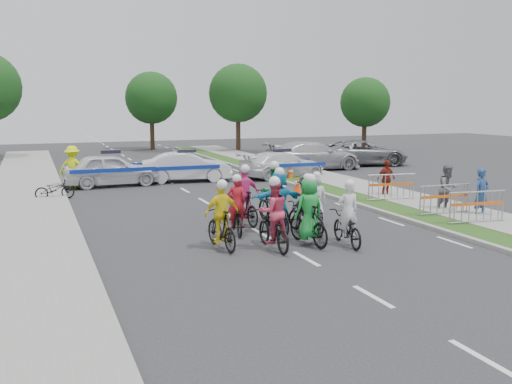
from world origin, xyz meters
name	(u,v)px	position (x,y,z in m)	size (l,w,h in m)	color
ground	(306,259)	(0.00, 0.00, 0.00)	(90.00, 90.00, 0.00)	#28282B
curb_right	(371,208)	(5.10, 5.00, 0.06)	(0.20, 60.00, 0.12)	gray
grass_strip	(387,207)	(5.80, 5.00, 0.06)	(1.20, 60.00, 0.11)	#214315
sidewalk_right	(427,204)	(7.60, 5.00, 0.07)	(2.40, 60.00, 0.13)	gray
sidewalk_left	(27,235)	(-6.50, 5.00, 0.07)	(3.00, 60.00, 0.13)	gray
rider_0	(347,224)	(1.65, 0.84, 0.61)	(0.85, 1.86, 1.83)	black
rider_1	(309,217)	(0.70, 1.28, 0.77)	(0.88, 1.93, 1.98)	black
rider_2	(273,222)	(-0.38, 1.21, 0.73)	(0.82, 1.93, 1.97)	black
rider_3	(221,222)	(-1.65, 1.72, 0.72)	(0.98, 1.83, 1.89)	black
rider_4	(306,210)	(1.28, 2.60, 0.70)	(1.08, 1.85, 1.80)	black
rider_5	(278,206)	(0.48, 2.83, 0.83)	(1.62, 1.93, 1.99)	black
rider_6	(236,214)	(-0.68, 3.29, 0.59)	(0.91, 1.84, 1.79)	black
rider_7	(315,204)	(2.07, 3.52, 0.68)	(0.79, 1.69, 1.72)	black
rider_8	(273,200)	(0.93, 4.25, 0.75)	(0.90, 2.04, 2.03)	black
rider_9	(244,202)	(-0.03, 4.34, 0.75)	(1.02, 1.90, 1.95)	black
police_car_0	(111,170)	(-2.84, 14.60, 0.76)	(1.80, 4.47, 1.52)	silver
police_car_1	(187,167)	(0.84, 14.80, 0.71)	(1.51, 4.33, 1.43)	silver
police_car_2	(282,165)	(5.78, 14.35, 0.67)	(1.88, 4.64, 1.35)	silver
civilian_sedan	(313,156)	(8.85, 16.90, 0.82)	(2.29, 5.64, 1.64)	#B2B1B7
civilian_suv	(363,153)	(12.81, 17.90, 0.77)	(2.57, 5.57, 1.55)	slate
spectator_0	(482,193)	(7.86, 2.53, 0.84)	(0.61, 0.40, 1.67)	navy
spectator_1	(448,188)	(7.44, 3.71, 0.84)	(0.82, 0.64, 1.69)	#5A5A5F
spectator_2	(386,179)	(7.21, 7.16, 0.77)	(0.90, 0.38, 1.54)	maroon
marshal_hiviz	(73,167)	(-4.53, 14.49, 0.96)	(1.25, 0.72, 1.93)	#EAFF0D
barrier_0	(477,209)	(6.70, 1.46, 0.56)	(2.00, 0.50, 1.12)	#A5A8AD
barrier_1	(444,201)	(6.70, 2.99, 0.56)	(2.00, 0.50, 1.12)	#A5A8AD
barrier_2	(391,188)	(6.70, 6.05, 0.56)	(2.00, 0.50, 1.12)	#A5A8AD
cone_0	(298,185)	(4.33, 9.50, 0.34)	(0.40, 0.40, 0.70)	#F24C0C
cone_1	(290,173)	(5.82, 13.44, 0.34)	(0.40, 0.40, 0.70)	#F24C0C
parked_bike	(55,189)	(-5.45, 11.69, 0.40)	(0.53, 1.52, 0.80)	black
tree_1	(238,93)	(9.00, 30.00, 4.54)	(4.55, 4.55, 6.82)	#382619
tree_2	(365,102)	(18.00, 26.00, 3.83)	(3.85, 3.85, 5.77)	#382619
tree_4	(151,98)	(3.00, 34.00, 4.19)	(4.20, 4.20, 6.30)	#382619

